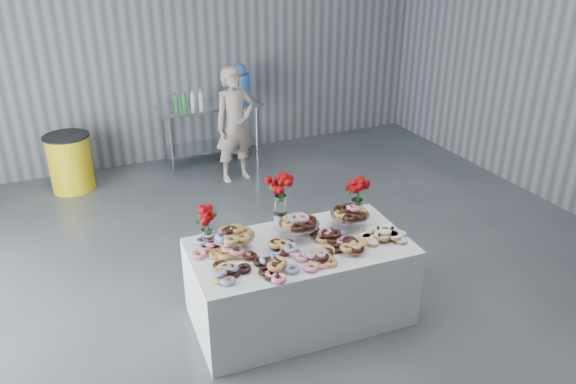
# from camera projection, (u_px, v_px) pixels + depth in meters

# --- Properties ---
(ground) EXTENTS (9.00, 9.00, 0.00)m
(ground) POSITION_uv_depth(u_px,v_px,m) (306.00, 325.00, 5.06)
(ground) COLOR #3A3D42
(ground) RESTS_ON ground
(room_walls) EXTENTS (8.04, 9.04, 4.02)m
(room_walls) POSITION_uv_depth(u_px,v_px,m) (271.00, 24.00, 3.88)
(room_walls) COLOR gray
(room_walls) RESTS_ON ground
(display_table) EXTENTS (1.95, 1.10, 0.75)m
(display_table) POSITION_uv_depth(u_px,v_px,m) (300.00, 281.00, 5.02)
(display_table) COLOR white
(display_table) RESTS_ON ground
(prep_table) EXTENTS (1.50, 0.60, 0.90)m
(prep_table) POSITION_uv_depth(u_px,v_px,m) (210.00, 123.00, 8.32)
(prep_table) COLOR silver
(prep_table) RESTS_ON ground
(donut_mounds) EXTENTS (1.84, 0.89, 0.09)m
(donut_mounds) POSITION_uv_depth(u_px,v_px,m) (303.00, 244.00, 4.80)
(donut_mounds) COLOR tan
(donut_mounds) RESTS_ON display_table
(cake_stand_left) EXTENTS (0.36, 0.36, 0.17)m
(cake_stand_left) POSITION_uv_depth(u_px,v_px,m) (234.00, 235.00, 4.75)
(cake_stand_left) COLOR silver
(cake_stand_left) RESTS_ON display_table
(cake_stand_mid) EXTENTS (0.36, 0.36, 0.17)m
(cake_stand_mid) POSITION_uv_depth(u_px,v_px,m) (299.00, 222.00, 4.94)
(cake_stand_mid) COLOR silver
(cake_stand_mid) RESTS_ON display_table
(cake_stand_right) EXTENTS (0.36, 0.36, 0.17)m
(cake_stand_right) POSITION_uv_depth(u_px,v_px,m) (350.00, 213.00, 5.11)
(cake_stand_right) COLOR silver
(cake_stand_right) RESTS_ON display_table
(danish_pile) EXTENTS (0.48, 0.48, 0.11)m
(danish_pile) POSITION_uv_depth(u_px,v_px,m) (385.00, 232.00, 4.95)
(danish_pile) COLOR white
(danish_pile) RESTS_ON display_table
(bouquet_left) EXTENTS (0.26, 0.26, 0.42)m
(bouquet_left) POSITION_uv_depth(u_px,v_px,m) (207.00, 217.00, 4.70)
(bouquet_left) COLOR white
(bouquet_left) RESTS_ON display_table
(bouquet_right) EXTENTS (0.26, 0.26, 0.42)m
(bouquet_right) POSITION_uv_depth(u_px,v_px,m) (358.00, 188.00, 5.21)
(bouquet_right) COLOR white
(bouquet_right) RESTS_ON display_table
(bouquet_center) EXTENTS (0.26, 0.26, 0.57)m
(bouquet_center) POSITION_uv_depth(u_px,v_px,m) (281.00, 191.00, 4.98)
(bouquet_center) COLOR silver
(bouquet_center) RESTS_ON display_table
(water_jug) EXTENTS (0.28, 0.28, 0.55)m
(water_jug) POSITION_uv_depth(u_px,v_px,m) (240.00, 84.00, 8.28)
(water_jug) COLOR #3D7DCF
(water_jug) RESTS_ON prep_table
(drink_bottles) EXTENTS (0.54, 0.08, 0.27)m
(drink_bottles) POSITION_uv_depth(u_px,v_px,m) (188.00, 100.00, 7.94)
(drink_bottles) COLOR #268C33
(drink_bottles) RESTS_ON prep_table
(person) EXTENTS (0.63, 0.46, 1.60)m
(person) POSITION_uv_depth(u_px,v_px,m) (235.00, 125.00, 7.67)
(person) COLOR #CC8C93
(person) RESTS_ON ground
(trash_barrel) EXTENTS (0.60, 0.60, 0.77)m
(trash_barrel) POSITION_uv_depth(u_px,v_px,m) (70.00, 162.00, 7.53)
(trash_barrel) COLOR yellow
(trash_barrel) RESTS_ON ground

